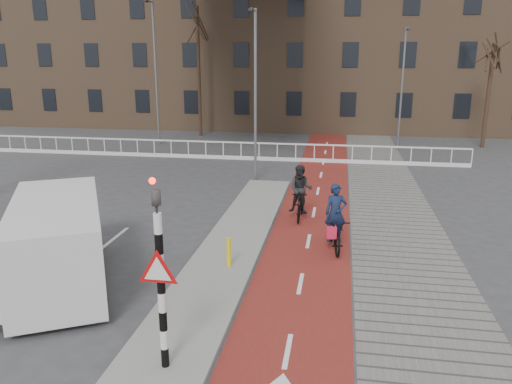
# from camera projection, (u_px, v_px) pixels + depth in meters

# --- Properties ---
(ground) EXTENTS (120.00, 120.00, 0.00)m
(ground) POSITION_uv_depth(u_px,v_px,m) (224.00, 319.00, 10.80)
(ground) COLOR #38383A
(ground) RESTS_ON ground
(bike_lane) EXTENTS (2.50, 60.00, 0.01)m
(bike_lane) POSITION_uv_depth(u_px,v_px,m) (317.00, 197.00, 20.07)
(bike_lane) COLOR maroon
(bike_lane) RESTS_ON ground
(sidewalk) EXTENTS (3.00, 60.00, 0.01)m
(sidewalk) POSITION_uv_depth(u_px,v_px,m) (388.00, 201.00, 19.61)
(sidewalk) COLOR slate
(sidewalk) RESTS_ON ground
(curb_island) EXTENTS (1.80, 16.00, 0.12)m
(curb_island) POSITION_uv_depth(u_px,v_px,m) (232.00, 247.00, 14.70)
(curb_island) COLOR gray
(curb_island) RESTS_ON ground
(traffic_signal) EXTENTS (0.80, 0.80, 3.68)m
(traffic_signal) POSITION_uv_depth(u_px,v_px,m) (160.00, 270.00, 8.45)
(traffic_signal) COLOR black
(traffic_signal) RESTS_ON curb_island
(bollard) EXTENTS (0.12, 0.12, 0.78)m
(bollard) POSITION_uv_depth(u_px,v_px,m) (229.00, 252.00, 13.13)
(bollard) COLOR yellow
(bollard) RESTS_ON curb_island
(cyclist_near) EXTENTS (0.96, 1.96, 1.96)m
(cyclist_near) POSITION_uv_depth(u_px,v_px,m) (335.00, 228.00, 14.54)
(cyclist_near) COLOR black
(cyclist_near) RESTS_ON bike_lane
(cyclist_far) EXTENTS (0.83, 1.79, 1.92)m
(cyclist_far) POSITION_uv_depth(u_px,v_px,m) (301.00, 197.00, 17.17)
(cyclist_far) COLOR black
(cyclist_far) RESTS_ON bike_lane
(van) EXTENTS (4.11, 5.30, 2.13)m
(van) POSITION_uv_depth(u_px,v_px,m) (58.00, 243.00, 12.10)
(van) COLOR silver
(van) RESTS_ON ground
(railing) EXTENTS (28.00, 0.10, 0.99)m
(railing) POSITION_uv_depth(u_px,v_px,m) (206.00, 153.00, 27.69)
(railing) COLOR silver
(railing) RESTS_ON ground
(townhouse_row) EXTENTS (46.00, 10.00, 15.90)m
(townhouse_row) POSITION_uv_depth(u_px,v_px,m) (277.00, 26.00, 39.67)
(townhouse_row) COLOR #7F6047
(townhouse_row) RESTS_ON ground
(tree_mid) EXTENTS (0.22, 0.22, 8.79)m
(tree_mid) POSITION_uv_depth(u_px,v_px,m) (199.00, 73.00, 34.62)
(tree_mid) COLOR black
(tree_mid) RESTS_ON ground
(tree_right) EXTENTS (0.24, 0.24, 6.25)m
(tree_right) POSITION_uv_depth(u_px,v_px,m) (488.00, 97.00, 30.31)
(tree_right) COLOR black
(tree_right) RESTS_ON ground
(streetlight_near) EXTENTS (0.12, 0.12, 7.43)m
(streetlight_near) POSITION_uv_depth(u_px,v_px,m) (255.00, 99.00, 21.74)
(streetlight_near) COLOR slate
(streetlight_near) RESTS_ON ground
(streetlight_left) EXTENTS (0.12, 0.12, 8.75)m
(streetlight_left) POSITION_uv_depth(u_px,v_px,m) (156.00, 75.00, 31.14)
(streetlight_left) COLOR slate
(streetlight_left) RESTS_ON ground
(streetlight_right) EXTENTS (0.12, 0.12, 7.10)m
(streetlight_right) POSITION_uv_depth(u_px,v_px,m) (402.00, 90.00, 29.48)
(streetlight_right) COLOR slate
(streetlight_right) RESTS_ON ground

